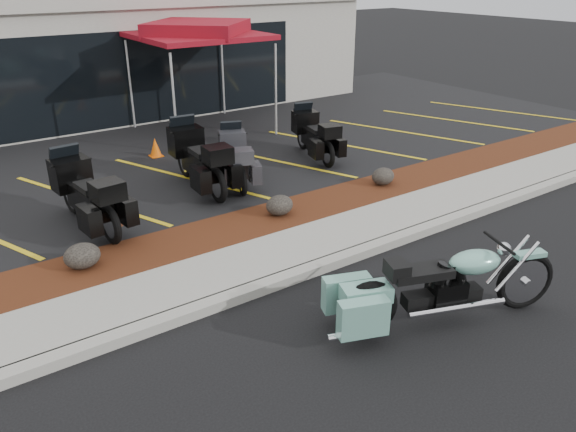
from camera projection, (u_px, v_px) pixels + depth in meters
ground at (356, 296)px, 8.20m from camera, size 90.00×90.00×0.00m
curb at (318, 267)px, 8.84m from camera, size 24.00×0.25×0.15m
sidewalk at (293, 250)px, 9.37m from camera, size 24.00×1.20×0.15m
mulch_bed at (255, 225)px, 10.26m from camera, size 24.00×1.20×0.16m
upper_lot at (144, 152)px, 14.31m from camera, size 26.00×9.60×0.15m
dealership_building at (65, 47)px, 18.23m from camera, size 18.00×8.16×4.00m
boulder_left at (82, 256)px, 8.58m from camera, size 0.55×0.46×0.39m
boulder_mid at (280, 205)px, 10.42m from camera, size 0.53×0.44×0.37m
boulder_right at (383, 176)px, 11.88m from camera, size 0.51×0.43×0.36m
hero_cruiser at (526, 273)px, 7.67m from camera, size 3.34×1.89×1.15m
touring_black_front at (69, 180)px, 10.31m from camera, size 1.10×2.37×1.33m
touring_black_mid at (184, 147)px, 12.14m from camera, size 1.07×2.43×1.38m
touring_grey at (232, 147)px, 12.47m from camera, size 1.45×2.16×1.17m
touring_black_rear at (303, 126)px, 14.03m from camera, size 1.27×2.20×1.21m
traffic_cone at (155, 147)px, 13.66m from camera, size 0.37×0.37×0.46m
popup_canopy at (198, 32)px, 14.81m from camera, size 4.13×4.13×2.94m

